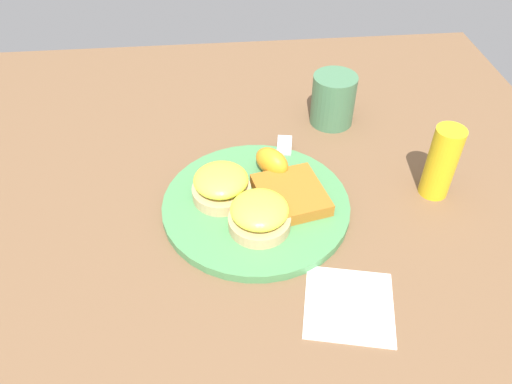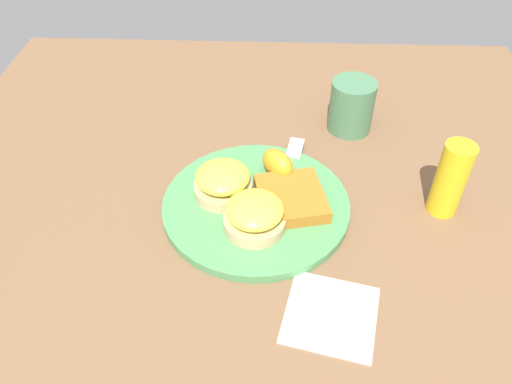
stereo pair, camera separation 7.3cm
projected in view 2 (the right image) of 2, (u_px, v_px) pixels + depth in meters
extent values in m
plane|color=brown|center=(256.00, 209.00, 0.75)|extent=(1.10, 1.10, 0.00)
cylinder|color=#47844C|center=(256.00, 205.00, 0.75)|extent=(0.28, 0.28, 0.01)
cylinder|color=tan|center=(223.00, 189.00, 0.75)|extent=(0.09, 0.09, 0.02)
ellipsoid|color=yellow|center=(223.00, 177.00, 0.73)|extent=(0.08, 0.08, 0.03)
cylinder|color=tan|center=(253.00, 222.00, 0.70)|extent=(0.09, 0.09, 0.02)
ellipsoid|color=yellow|center=(253.00, 210.00, 0.68)|extent=(0.08, 0.08, 0.03)
cube|color=#A05F1D|center=(291.00, 200.00, 0.73)|extent=(0.12, 0.11, 0.02)
ellipsoid|color=orange|center=(278.00, 164.00, 0.77)|extent=(0.07, 0.07, 0.04)
cube|color=silver|center=(279.00, 210.00, 0.73)|extent=(0.13, 0.03, 0.00)
cube|color=silver|center=(295.00, 148.00, 0.83)|extent=(0.05, 0.03, 0.00)
cylinder|color=#42704C|center=(352.00, 106.00, 0.87)|extent=(0.08, 0.08, 0.09)
torus|color=#42704C|center=(349.00, 90.00, 0.90)|extent=(0.05, 0.01, 0.05)
cube|color=white|center=(331.00, 314.00, 0.61)|extent=(0.13, 0.13, 0.00)
cylinder|color=gold|center=(451.00, 179.00, 0.71)|extent=(0.04, 0.04, 0.12)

